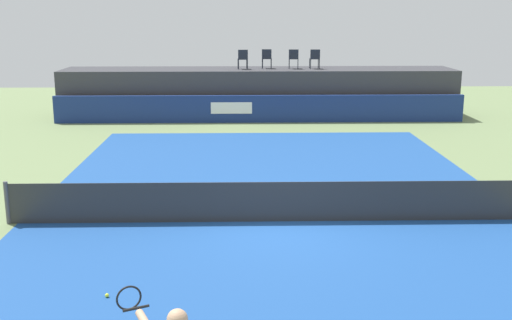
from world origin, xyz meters
name	(u,v)px	position (x,y,z in m)	size (l,w,h in m)	color
ground_plane	(271,187)	(0.00, 3.00, 0.00)	(48.00, 48.00, 0.00)	#6B7F51
court_inner	(278,221)	(0.00, 0.00, 0.00)	(12.00, 22.00, 0.00)	#1C478C
sponsor_wall	(260,109)	(-0.01, 13.50, 0.60)	(18.00, 0.22, 1.20)	navy
spectator_platform	(259,92)	(0.00, 15.30, 1.10)	(18.00, 2.80, 2.20)	#38383D
spectator_chair_far_left	(243,58)	(-0.73, 15.03, 2.69)	(0.47, 0.47, 0.89)	#1E232D
spectator_chair_left	(267,58)	(0.38, 15.36, 2.69)	(0.47, 0.47, 0.89)	#1E232D
spectator_chair_center	(294,58)	(1.60, 15.20, 2.69)	(0.48, 0.48, 0.89)	#1E232D
spectator_chair_right	(315,58)	(2.58, 15.17, 2.69)	(0.44, 0.44, 0.89)	#1E232D
tennis_net	(278,202)	(0.00, 0.00, 0.47)	(12.40, 0.02, 0.95)	#2D2D2D
net_post_near	(7,203)	(-6.20, 0.00, 0.50)	(0.10, 0.10, 1.00)	#4C4C51
tennis_ball	(107,295)	(-3.15, -3.93, 0.04)	(0.07, 0.07, 0.07)	#D8EA33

